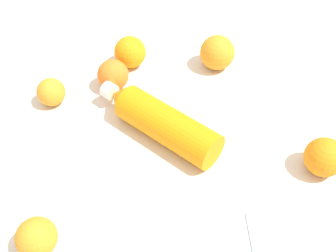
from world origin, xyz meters
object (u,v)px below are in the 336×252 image
Objects in this scene: water_bottle at (159,121)px; orange_0 at (51,92)px; folded_napkin at (291,245)px; orange_4 at (324,157)px; orange_2 at (37,237)px; orange_3 at (217,53)px; orange_1 at (130,52)px; orange_5 at (113,75)px.

water_bottle is 0.25m from orange_0.
orange_0 is 0.57m from folded_napkin.
folded_napkin is (-0.10, 0.15, -0.03)m from orange_4.
orange_2 is 0.41m from folded_napkin.
orange_3 reaches higher than water_bottle.
orange_3 is at bearing -82.24° from water_bottle.
orange_4 is at bearing -135.34° from orange_0.
orange_2 is (-0.37, 0.32, -0.00)m from orange_1.
water_bottle is at bearing 46.56° from orange_4.
orange_0 is (0.19, 0.17, -0.01)m from water_bottle.
orange_2 is (-0.14, 0.28, -0.00)m from water_bottle.
folded_napkin is (-0.55, -0.05, -0.03)m from orange_1.
orange_3 is (-0.05, -0.39, 0.01)m from orange_0.
orange_2 is 0.80× the size of orange_3.
orange_3 is (0.13, -0.22, 0.00)m from water_bottle.
orange_1 is 1.02× the size of orange_4.
orange_4 is at bearing -177.68° from orange_3.
orange_0 is 0.14m from orange_5.
orange_3 is 0.25m from orange_5.
orange_5 is at bearing 131.18° from orange_1.
orange_5 is 0.51m from folded_napkin.
orange_3 reaches higher than orange_4.
orange_5 is (0.31, -0.25, 0.00)m from orange_2.
orange_0 is at bearing 44.66° from orange_4.
orange_1 is at bearing -77.40° from orange_0.
water_bottle is 4.59× the size of orange_0.
orange_0 is 0.57m from orange_4.
folded_napkin is (-0.18, -0.37, -0.03)m from orange_2.
orange_2 is 0.52m from orange_4.
orange_2 is at bearing 118.83° from orange_3.
orange_4 is at bearing -146.36° from orange_5.
orange_1 is 0.09m from orange_5.
orange_3 reaches higher than orange_2.
orange_0 reaches higher than folded_napkin.
orange_5 is at bearing -38.56° from orange_2.
orange_1 is (0.05, -0.20, 0.01)m from orange_0.
water_bottle is 0.31m from orange_2.
orange_4 is (-0.22, -0.23, -0.00)m from water_bottle.
orange_3 is at bearing -99.19° from orange_5.
orange_4 is (-0.08, -0.51, 0.00)m from orange_2.
orange_3 reaches higher than orange_5.
orange_3 is 0.64× the size of folded_napkin.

